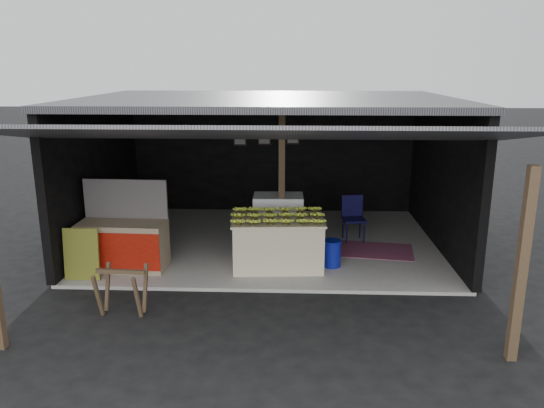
{
  "coord_description": "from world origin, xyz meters",
  "views": [
    {
      "loc": [
        0.53,
        -8.03,
        3.61
      ],
      "look_at": [
        0.13,
        1.55,
        1.1
      ],
      "focal_mm": 35.0,
      "sensor_mm": 36.0,
      "label": 1
    }
  ],
  "objects_px": {
    "sawhorse": "(122,286)",
    "plastic_chair": "(353,214)",
    "water_barrel": "(332,254)",
    "banana_table": "(278,243)",
    "neighbor_stall": "(123,243)",
    "white_crate": "(278,222)"
  },
  "relations": [
    {
      "from": "water_barrel",
      "to": "plastic_chair",
      "type": "xyz_separation_m",
      "value": [
        0.53,
        1.57,
        0.32
      ]
    },
    {
      "from": "banana_table",
      "to": "water_barrel",
      "type": "height_order",
      "value": "banana_table"
    },
    {
      "from": "neighbor_stall",
      "to": "water_barrel",
      "type": "xyz_separation_m",
      "value": [
        3.76,
        0.23,
        -0.24
      ]
    },
    {
      "from": "banana_table",
      "to": "white_crate",
      "type": "xyz_separation_m",
      "value": [
        -0.02,
        1.05,
        0.09
      ]
    },
    {
      "from": "banana_table",
      "to": "sawhorse",
      "type": "relative_size",
      "value": 2.3
    },
    {
      "from": "white_crate",
      "to": "water_barrel",
      "type": "xyz_separation_m",
      "value": [
        1.01,
        -0.99,
        -0.31
      ]
    },
    {
      "from": "banana_table",
      "to": "white_crate",
      "type": "distance_m",
      "value": 1.05
    },
    {
      "from": "plastic_chair",
      "to": "sawhorse",
      "type": "bearing_deg",
      "value": -144.17
    },
    {
      "from": "banana_table",
      "to": "water_barrel",
      "type": "bearing_deg",
      "value": -0.26
    },
    {
      "from": "sawhorse",
      "to": "banana_table",
      "type": "bearing_deg",
      "value": 43.17
    },
    {
      "from": "banana_table",
      "to": "water_barrel",
      "type": "distance_m",
      "value": 1.01
    },
    {
      "from": "sawhorse",
      "to": "plastic_chair",
      "type": "relative_size",
      "value": 0.79
    },
    {
      "from": "neighbor_stall",
      "to": "banana_table",
      "type": "bearing_deg",
      "value": 5.51
    },
    {
      "from": "white_crate",
      "to": "plastic_chair",
      "type": "bearing_deg",
      "value": 19.37
    },
    {
      "from": "neighbor_stall",
      "to": "water_barrel",
      "type": "height_order",
      "value": "neighbor_stall"
    },
    {
      "from": "neighbor_stall",
      "to": "plastic_chair",
      "type": "distance_m",
      "value": 4.65
    },
    {
      "from": "neighbor_stall",
      "to": "sawhorse",
      "type": "bearing_deg",
      "value": -71.2
    },
    {
      "from": "plastic_chair",
      "to": "water_barrel",
      "type": "bearing_deg",
      "value": -116.1
    },
    {
      "from": "white_crate",
      "to": "neighbor_stall",
      "type": "distance_m",
      "value": 3.01
    },
    {
      "from": "water_barrel",
      "to": "plastic_chair",
      "type": "distance_m",
      "value": 1.69
    },
    {
      "from": "banana_table",
      "to": "white_crate",
      "type": "relative_size",
      "value": 1.57
    },
    {
      "from": "neighbor_stall",
      "to": "water_barrel",
      "type": "relative_size",
      "value": 3.38
    }
  ]
}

